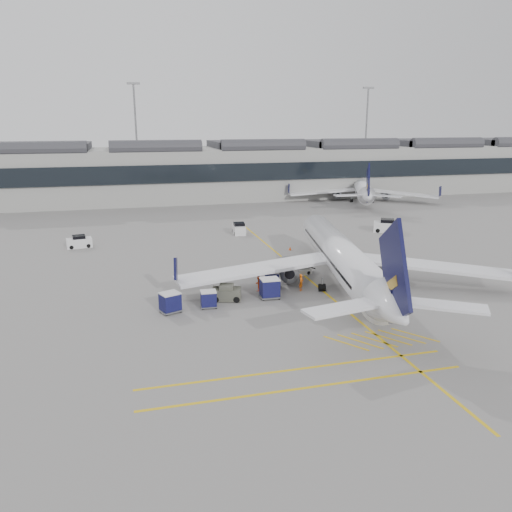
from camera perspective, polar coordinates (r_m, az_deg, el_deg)
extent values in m
plane|color=gray|center=(43.46, -2.21, -7.17)|extent=(220.00, 220.00, 0.00)
cube|color=#9E9E99|center=(112.17, -10.46, 9.18)|extent=(200.00, 20.00, 11.00)
cube|color=black|center=(101.96, -10.01, 9.21)|extent=(200.00, 0.50, 3.60)
cube|color=#38383D|center=(111.74, -10.61, 12.35)|extent=(200.00, 18.00, 1.40)
cylinder|color=slate|center=(125.42, -13.48, 12.82)|extent=(0.44, 0.44, 25.00)
cube|color=slate|center=(125.67, -13.85, 18.61)|extent=(3.00, 0.60, 0.50)
cylinder|color=slate|center=(140.61, 12.43, 13.07)|extent=(0.44, 0.44, 25.00)
cube|color=slate|center=(140.83, 12.73, 18.24)|extent=(3.00, 0.60, 0.50)
cube|color=gold|center=(55.21, 5.66, -2.34)|extent=(0.25, 60.00, 0.01)
cylinder|color=white|center=(52.56, 9.70, 0.02)|extent=(8.95, 28.67, 3.57)
cone|color=white|center=(67.96, 6.58, 3.53)|extent=(4.23, 4.41, 3.57)
cone|color=white|center=(37.34, 15.55, -5.98)|extent=(4.38, 5.16, 3.57)
cube|color=white|center=(50.10, -0.07, -1.53)|extent=(16.45, 5.36, 0.33)
cube|color=white|center=(54.31, 19.31, -1.08)|extent=(15.79, 10.83, 0.33)
cylinder|color=slate|center=(52.43, 3.63, -1.56)|extent=(2.61, 3.74, 2.00)
cylinder|color=slate|center=(54.93, 15.12, -1.29)|extent=(2.61, 3.74, 2.00)
cube|color=black|center=(37.01, 15.55, -1.81)|extent=(1.66, 7.15, 7.96)
cylinder|color=black|center=(63.57, 7.34, 0.22)|extent=(0.38, 0.65, 0.61)
cylinder|color=black|center=(50.58, 7.56, -3.59)|extent=(0.80, 0.87, 0.76)
cylinder|color=black|center=(51.72, 12.74, -3.42)|extent=(0.80, 0.87, 0.76)
cylinder|color=white|center=(110.63, 12.01, 7.60)|extent=(13.19, 25.55, 3.30)
cone|color=white|center=(125.41, 11.56, 8.46)|extent=(4.40, 4.51, 3.30)
cone|color=white|center=(95.50, 12.63, 6.65)|extent=(4.67, 5.16, 3.30)
cube|color=white|center=(109.14, 7.64, 7.28)|extent=(15.12, 4.36, 0.31)
cube|color=white|center=(110.35, 16.38, 6.89)|extent=(13.37, 12.11, 0.31)
cylinder|color=slate|center=(111.00, 9.32, 7.02)|extent=(2.92, 3.62, 1.84)
cylinder|color=slate|center=(111.73, 14.58, 6.79)|extent=(2.92, 3.62, 1.84)
cube|color=black|center=(95.71, 12.69, 8.15)|extent=(2.82, 6.26, 7.35)
cylinder|color=black|center=(120.93, 11.63, 7.04)|extent=(0.44, 0.61, 0.56)
cylinder|color=black|center=(108.65, 10.86, 6.24)|extent=(0.84, 0.88, 0.70)
cylinder|color=black|center=(108.98, 13.18, 6.14)|extent=(0.84, 0.88, 0.70)
cube|color=beige|center=(55.49, 4.55, -1.88)|extent=(3.80, 2.55, 0.65)
cube|color=black|center=(55.86, 5.29, -0.98)|extent=(3.31, 2.07, 1.38)
cube|color=beige|center=(54.67, 3.74, -1.41)|extent=(1.21, 1.43, 0.84)
cylinder|color=black|center=(54.25, 3.93, -2.40)|extent=(0.44, 0.30, 0.41)
cylinder|color=black|center=(55.21, 3.07, -2.07)|extent=(0.44, 0.30, 0.41)
cylinder|color=black|center=(55.87, 6.00, -1.92)|extent=(0.44, 0.30, 0.41)
cylinder|color=black|center=(56.81, 5.13, -1.62)|extent=(0.44, 0.30, 0.41)
cube|color=gray|center=(48.28, 1.57, -4.60)|extent=(1.90, 1.57, 0.13)
cube|color=#13144B|center=(48.00, 1.58, -3.61)|extent=(1.73, 1.51, 1.60)
cube|color=silver|center=(47.74, 1.58, -2.65)|extent=(1.79, 1.57, 0.11)
cylinder|color=black|center=(47.57, 0.86, -5.00)|extent=(0.24, 0.11, 0.24)
cylinder|color=black|center=(48.67, 0.50, -4.53)|extent=(0.24, 0.11, 0.24)
cylinder|color=black|center=(47.96, 2.65, -4.84)|extent=(0.24, 0.11, 0.24)
cylinder|color=black|center=(49.06, 2.25, -4.38)|extent=(0.24, 0.11, 0.24)
cube|color=gray|center=(51.44, 1.82, -3.39)|extent=(1.89, 1.69, 0.11)
cube|color=#13144B|center=(51.21, 1.83, -2.59)|extent=(1.74, 1.61, 1.36)
cube|color=silver|center=(51.00, 1.83, -1.83)|extent=(1.80, 1.67, 0.09)
cylinder|color=black|center=(50.96, 1.09, -3.64)|extent=(0.22, 0.15, 0.21)
cylinder|color=black|center=(51.94, 1.09, -3.28)|extent=(0.22, 0.15, 0.21)
cylinder|color=black|center=(50.99, 2.57, -3.64)|extent=(0.22, 0.15, 0.21)
cylinder|color=black|center=(51.96, 2.54, -3.28)|extent=(0.22, 0.15, 0.21)
cube|color=gray|center=(46.10, -5.43, -5.68)|extent=(1.57, 1.32, 0.11)
cube|color=#13144B|center=(45.86, -5.45, -4.86)|extent=(1.44, 1.27, 1.28)
cube|color=silver|center=(45.64, -5.47, -4.06)|extent=(1.48, 1.32, 0.09)
cylinder|color=black|center=(45.62, -6.14, -6.02)|extent=(0.20, 0.10, 0.19)
cylinder|color=black|center=(46.52, -6.26, -5.59)|extent=(0.20, 0.10, 0.19)
cylinder|color=black|center=(45.74, -4.59, -5.92)|extent=(0.20, 0.10, 0.19)
cylinder|color=black|center=(46.64, -4.74, -5.50)|extent=(0.20, 0.10, 0.19)
cube|color=gray|center=(45.41, -9.74, -6.14)|extent=(2.16, 1.99, 0.12)
cube|color=#13144B|center=(45.12, -9.78, -5.16)|extent=(2.00, 1.88, 1.49)
cube|color=silver|center=(44.86, -9.83, -4.22)|extent=(2.06, 1.95, 0.10)
cylinder|color=black|center=(44.66, -10.22, -6.62)|extent=(0.25, 0.18, 0.23)
cylinder|color=black|center=(45.61, -10.87, -6.19)|extent=(0.25, 0.18, 0.23)
cylinder|color=black|center=(45.27, -8.59, -6.25)|extent=(0.25, 0.18, 0.23)
cylinder|color=black|center=(46.21, -9.27, -5.83)|extent=(0.25, 0.18, 0.23)
imported|color=#DE570B|center=(50.37, 5.19, -3.02)|extent=(0.71, 0.75, 1.72)
imported|color=#EF440C|center=(50.09, 0.25, -3.10)|extent=(1.01, 0.99, 1.65)
cube|color=#515245|center=(47.70, -3.38, -4.36)|extent=(3.06, 2.30, 1.09)
cube|color=#515245|center=(47.49, -3.39, -3.62)|extent=(1.61, 1.61, 0.54)
cylinder|color=black|center=(47.21, -4.62, -4.97)|extent=(0.66, 0.43, 0.61)
cylinder|color=black|center=(48.54, -4.47, -4.40)|extent=(0.66, 0.43, 0.61)
cylinder|color=black|center=(47.07, -2.24, -4.99)|extent=(0.66, 0.43, 0.61)
cylinder|color=black|center=(48.40, -2.15, -4.42)|extent=(0.66, 0.43, 0.61)
cone|color=#F24C0A|center=(66.35, 3.91, 0.89)|extent=(0.36, 0.36, 0.50)
cone|color=#F24C0A|center=(55.95, 14.15, -2.25)|extent=(0.35, 0.35, 0.48)
cube|color=silver|center=(71.71, -19.55, 1.43)|extent=(3.48, 2.14, 1.27)
cube|color=black|center=(71.54, -19.60, 2.03)|extent=(1.86, 1.79, 0.54)
cylinder|color=black|center=(71.01, -20.33, 0.93)|extent=(0.57, 0.29, 0.54)
cylinder|color=black|center=(72.42, -20.43, 1.18)|extent=(0.57, 0.29, 0.54)
cylinder|color=black|center=(71.17, -18.60, 1.11)|extent=(0.57, 0.29, 0.54)
cylinder|color=black|center=(72.58, -18.72, 1.36)|extent=(0.57, 0.29, 0.54)
cube|color=silver|center=(75.94, -1.95, 3.03)|extent=(1.97, 3.50, 1.31)
cube|color=black|center=(75.78, -1.96, 3.62)|extent=(1.73, 1.82, 0.56)
cylinder|color=black|center=(75.04, -1.26, 2.60)|extent=(0.25, 0.58, 0.56)
cylinder|color=black|center=(74.83, -2.40, 2.56)|extent=(0.25, 0.58, 0.56)
cylinder|color=black|center=(77.21, -1.52, 2.95)|extent=(0.25, 0.58, 0.56)
cylinder|color=black|center=(77.01, -2.62, 2.91)|extent=(0.25, 0.58, 0.56)
cube|color=silver|center=(79.81, 14.72, 3.22)|extent=(4.42, 3.64, 1.54)
cube|color=black|center=(79.64, 14.77, 3.87)|extent=(2.63, 2.59, 0.66)
cylinder|color=black|center=(79.03, 13.75, 2.84)|extent=(0.69, 0.53, 0.66)
cylinder|color=black|center=(80.75, 13.76, 3.09)|extent=(0.69, 0.53, 0.66)
cylinder|color=black|center=(79.07, 15.66, 2.72)|extent=(0.69, 0.53, 0.66)
cylinder|color=black|center=(80.79, 15.63, 2.97)|extent=(0.69, 0.53, 0.66)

